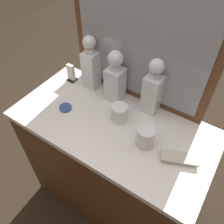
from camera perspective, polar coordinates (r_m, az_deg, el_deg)
ground_plane at (r=1.91m, az=0.00°, el=-19.57°), size 6.00×6.00×0.00m
dresser at (r=1.53m, az=0.00°, el=-13.09°), size 1.05×0.53×0.85m
dresser_mirror at (r=1.13m, az=7.16°, el=17.20°), size 0.76×0.03×0.70m
crystal_decanter_far_right at (r=1.24m, az=0.77°, el=7.69°), size 0.09×0.09×0.30m
crystal_decanter_far_left at (r=1.33m, az=-5.18°, el=10.92°), size 0.08×0.08×0.32m
crystal_decanter_rear at (r=1.18m, az=9.88°, el=4.99°), size 0.08×0.08×0.32m
crystal_tumbler_right at (r=1.17m, az=1.86°, el=-0.38°), size 0.08×0.08×0.09m
crystal_tumbler_rear at (r=1.08m, az=8.21°, el=-6.21°), size 0.09×0.09×0.10m
silver_brush_rear at (r=1.09m, az=16.24°, el=-10.86°), size 0.18×0.12×0.02m
porcelain_dish at (r=1.28m, az=-11.38°, el=1.07°), size 0.07×0.07×0.01m
napkin_holder at (r=1.43m, az=-9.99°, el=9.21°), size 0.05×0.05×0.11m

